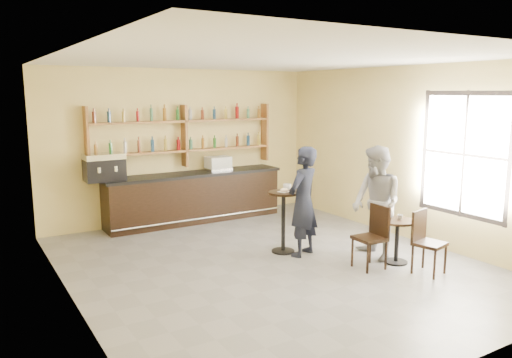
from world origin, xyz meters
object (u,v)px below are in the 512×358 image
bar_counter (194,197)px  cafe_table (397,241)px  pedestal_table (283,222)px  patron_second (376,203)px  chair_south (430,243)px  pastry_case (218,164)px  man_main (303,202)px  chair_west (370,238)px  espresso_machine (104,167)px

bar_counter → cafe_table: 4.45m
pedestal_table → patron_second: (1.11, -1.05, 0.40)m
chair_south → bar_counter: bearing=96.4°
pedestal_table → patron_second: patron_second is taller
pastry_case → chair_south: pastry_case is taller
man_main → chair_west: size_ratio=1.87×
bar_counter → chair_south: size_ratio=4.04×
espresso_machine → cafe_table: bearing=-48.7°
chair_south → pedestal_table: bearing=109.3°
chair_west → chair_south: size_ratio=1.03×
pedestal_table → cafe_table: 1.88m
pedestal_table → man_main: size_ratio=0.57×
man_main → cafe_table: bearing=110.9°
pastry_case → cafe_table: 4.35m
bar_counter → pastry_case: 0.88m
pedestal_table → cafe_table: pedestal_table is taller
espresso_machine → bar_counter: bearing=0.8°
man_main → chair_west: (0.50, -1.06, -0.43)m
pastry_case → chair_west: bearing=-90.0°
pastry_case → man_main: man_main is taller
bar_counter → patron_second: patron_second is taller
espresso_machine → pastry_case: size_ratio=1.44×
pastry_case → cafe_table: pastry_case is taller
pastry_case → chair_south: bearing=-84.0°
pastry_case → cafe_table: size_ratio=0.71×
man_main → patron_second: patron_second is taller
espresso_machine → chair_west: 5.11m
espresso_machine → man_main: 3.92m
pedestal_table → chair_south: (1.29, -2.00, -0.05)m
man_main → bar_counter: bearing=-101.2°
pastry_case → espresso_machine: bearing=172.5°
chair_south → espresso_machine: bearing=113.6°
patron_second → man_main: bearing=-118.0°
pastry_case → patron_second: 3.90m
patron_second → pastry_case: bearing=-154.6°
bar_counter → chair_west: bar_counter is taller
chair_west → cafe_table: bearing=87.9°
bar_counter → patron_second: bearing=-67.8°
patron_second → cafe_table: bearing=30.6°
espresso_machine → pastry_case: bearing=0.8°
espresso_machine → pastry_case: espresso_machine is taller
bar_counter → espresso_machine: size_ratio=5.28×
espresso_machine → chair_south: 5.98m
bar_counter → man_main: (0.61, -3.02, 0.40)m
espresso_machine → patron_second: 5.08m
espresso_machine → patron_second: bearing=-47.2°
bar_counter → pedestal_table: size_ratio=3.66×
chair_south → pastry_case: bearing=90.1°
chair_south → patron_second: (-0.18, 0.96, 0.45)m
bar_counter → cafe_table: (1.66, -4.12, -0.17)m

